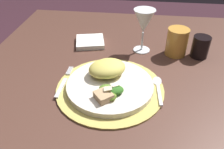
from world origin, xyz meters
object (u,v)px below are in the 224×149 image
(fork, at_px, (64,83))
(wine_glass, at_px, (144,22))
(spoon, at_px, (158,85))
(dark_tumbler, at_px, (200,47))
(napkin, at_px, (90,42))
(dinner_plate, at_px, (110,85))
(dining_table, at_px, (132,97))
(amber_tumbler, at_px, (177,42))

(fork, bearing_deg, wine_glass, 46.14)
(spoon, relative_size, dark_tumbler, 1.70)
(spoon, height_order, wine_glass, wine_glass)
(napkin, xyz_separation_m, dark_tumbler, (0.43, -0.05, 0.03))
(fork, relative_size, wine_glass, 0.98)
(fork, distance_m, spoon, 0.30)
(dinner_plate, xyz_separation_m, wine_glass, (0.09, 0.26, 0.10))
(wine_glass, distance_m, dark_tumbler, 0.23)
(dining_table, bearing_deg, dark_tumbler, 29.70)
(spoon, xyz_separation_m, wine_glass, (-0.06, 0.23, 0.11))
(fork, bearing_deg, napkin, 83.95)
(spoon, bearing_deg, dining_table, 137.73)
(napkin, relative_size, dark_tumbler, 1.37)
(amber_tumbler, relative_size, dark_tumbler, 1.27)
(wine_glass, distance_m, amber_tumbler, 0.15)
(dining_table, distance_m, fork, 0.27)
(spoon, distance_m, dark_tumbler, 0.26)
(fork, relative_size, napkin, 1.46)
(amber_tumbler, bearing_deg, dining_table, -136.57)
(spoon, relative_size, wine_glass, 0.84)
(napkin, distance_m, wine_glass, 0.24)
(dinner_plate, bearing_deg, spoon, 10.62)
(amber_tumbler, bearing_deg, dinner_plate, -132.29)
(dark_tumbler, bearing_deg, spoon, -127.63)
(dinner_plate, relative_size, spoon, 1.93)
(fork, bearing_deg, dinner_plate, -1.12)
(dining_table, height_order, spoon, spoon)
(dining_table, height_order, fork, fork)
(dining_table, xyz_separation_m, dinner_plate, (-0.07, -0.10, 0.13))
(wine_glass, bearing_deg, dining_table, -98.62)
(spoon, bearing_deg, napkin, 136.35)
(dinner_plate, bearing_deg, dining_table, 55.13)
(dinner_plate, height_order, dark_tumbler, dark_tumbler)
(spoon, bearing_deg, wine_glass, 103.61)
(dining_table, distance_m, dinner_plate, 0.18)
(napkin, bearing_deg, amber_tumbler, -6.62)
(napkin, distance_m, amber_tumbler, 0.35)
(napkin, bearing_deg, fork, -96.05)
(fork, xyz_separation_m, napkin, (0.03, 0.28, 0.00))
(dinner_plate, height_order, wine_glass, wine_glass)
(dinner_plate, height_order, spoon, dinner_plate)
(wine_glass, bearing_deg, fork, -133.86)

